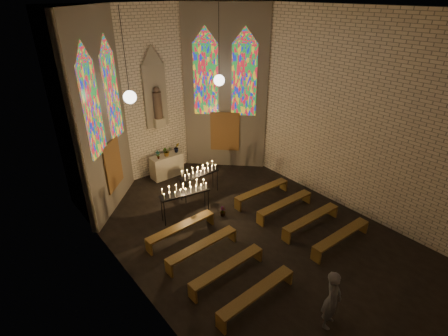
{
  "coord_description": "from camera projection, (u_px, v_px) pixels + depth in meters",
  "views": [
    {
      "loc": [
        -6.66,
        -6.74,
        7.42
      ],
      "look_at": [
        -0.29,
        1.1,
        2.21
      ],
      "focal_mm": 28.0,
      "sensor_mm": 36.0,
      "label": 1
    }
  ],
  "objects": [
    {
      "name": "floor",
      "position": [
        251.0,
        235.0,
        11.78
      ],
      "size": [
        12.0,
        12.0,
        0.0
      ],
      "primitive_type": "plane",
      "color": "black",
      "rests_on": "ground"
    },
    {
      "name": "room",
      "position": [
        190.0,
        106.0,
        12.41
      ],
      "size": [
        8.22,
        12.43,
        7.0
      ],
      "color": "#F0E0C9",
      "rests_on": "ground"
    },
    {
      "name": "altar",
      "position": [
        167.0,
        166.0,
        15.31
      ],
      "size": [
        1.4,
        0.6,
        1.0
      ],
      "primitive_type": "cube",
      "color": "beige",
      "rests_on": "ground"
    },
    {
      "name": "flower_vase_left",
      "position": [
        158.0,
        155.0,
        14.7
      ],
      "size": [
        0.22,
        0.17,
        0.36
      ],
      "primitive_type": "imported",
      "rotation": [
        0.0,
        0.0,
        -0.24
      ],
      "color": "#4C723F",
      "rests_on": "altar"
    },
    {
      "name": "flower_vase_center",
      "position": [
        167.0,
        151.0,
        14.95
      ],
      "size": [
        0.41,
        0.36,
        0.43
      ],
      "primitive_type": "imported",
      "rotation": [
        0.0,
        0.0,
        -0.08
      ],
      "color": "#4C723F",
      "rests_on": "altar"
    },
    {
      "name": "flower_vase_right",
      "position": [
        177.0,
        147.0,
        15.27
      ],
      "size": [
        0.28,
        0.24,
        0.45
      ],
      "primitive_type": "imported",
      "rotation": [
        0.0,
        0.0,
        -0.21
      ],
      "color": "#4C723F",
      "rests_on": "altar"
    },
    {
      "name": "aisle_flower_pot",
      "position": [
        223.0,
        211.0,
        12.73
      ],
      "size": [
        0.26,
        0.26,
        0.37
      ],
      "primitive_type": "imported",
      "rotation": [
        0.0,
        0.0,
        0.28
      ],
      "color": "#4C723F",
      "rests_on": "ground"
    },
    {
      "name": "votive_stand_left",
      "position": [
        185.0,
        191.0,
        12.22
      ],
      "size": [
        1.82,
        0.78,
        1.3
      ],
      "rotation": [
        0.0,
        0.0,
        -0.21
      ],
      "color": "black",
      "rests_on": "ground"
    },
    {
      "name": "votive_stand_right",
      "position": [
        199.0,
        172.0,
        13.61
      ],
      "size": [
        1.65,
        0.4,
        1.21
      ],
      "rotation": [
        0.0,
        0.0,
        -0.0
      ],
      "color": "black",
      "rests_on": "ground"
    },
    {
      "name": "pew_left_0",
      "position": [
        181.0,
        228.0,
        11.53
      ],
      "size": [
        2.51,
        0.42,
        0.48
      ],
      "rotation": [
        0.0,
        0.0,
        0.03
      ],
      "color": "brown",
      "rests_on": "ground"
    },
    {
      "name": "pew_right_0",
      "position": [
        262.0,
        191.0,
        13.63
      ],
      "size": [
        2.51,
        0.42,
        0.48
      ],
      "rotation": [
        0.0,
        0.0,
        -0.03
      ],
      "color": "brown",
      "rests_on": "ground"
    },
    {
      "name": "pew_left_1",
      "position": [
        202.0,
        246.0,
        10.7
      ],
      "size": [
        2.51,
        0.42,
        0.48
      ],
      "rotation": [
        0.0,
        0.0,
        0.03
      ],
      "color": "brown",
      "rests_on": "ground"
    },
    {
      "name": "pew_right_1",
      "position": [
        285.0,
        204.0,
        12.8
      ],
      "size": [
        2.51,
        0.42,
        0.48
      ],
      "rotation": [
        0.0,
        0.0,
        -0.03
      ],
      "color": "brown",
      "rests_on": "ground"
    },
    {
      "name": "pew_left_2",
      "position": [
        227.0,
        268.0,
        9.87
      ],
      "size": [
        2.51,
        0.42,
        0.48
      ],
      "rotation": [
        0.0,
        0.0,
        0.03
      ],
      "color": "brown",
      "rests_on": "ground"
    },
    {
      "name": "pew_right_2",
      "position": [
        311.0,
        219.0,
        11.97
      ],
      "size": [
        2.51,
        0.42,
        0.48
      ],
      "rotation": [
        0.0,
        0.0,
        -0.03
      ],
      "color": "brown",
      "rests_on": "ground"
    },
    {
      "name": "pew_left_3",
      "position": [
        257.0,
        293.0,
        9.04
      ],
      "size": [
        2.51,
        0.42,
        0.48
      ],
      "rotation": [
        0.0,
        0.0,
        0.03
      ],
      "color": "brown",
      "rests_on": "ground"
    },
    {
      "name": "pew_right_3",
      "position": [
        341.0,
        236.0,
        11.14
      ],
      "size": [
        2.51,
        0.42,
        0.48
      ],
      "rotation": [
        0.0,
        0.0,
        -0.03
      ],
      "color": "brown",
      "rests_on": "ground"
    },
    {
      "name": "visitor",
      "position": [
        332.0,
        300.0,
        8.32
      ],
      "size": [
        0.7,
        0.58,
        1.63
      ],
      "primitive_type": "imported",
      "rotation": [
        0.0,
        0.0,
        0.38
      ],
      "color": "#52535D",
      "rests_on": "ground"
    }
  ]
}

